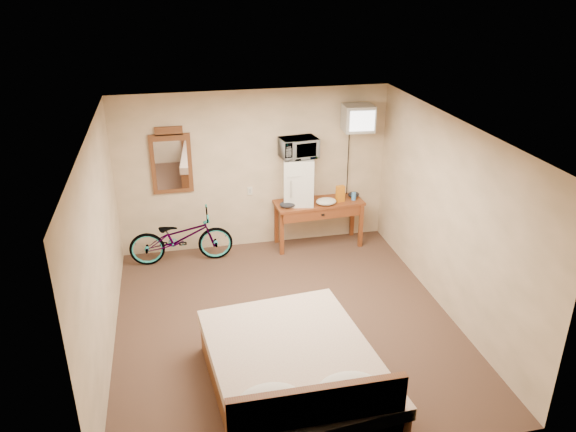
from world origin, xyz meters
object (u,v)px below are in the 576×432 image
object	(u,v)px
mini_fridge	(298,181)
microwave	(299,148)
crt_television	(358,118)
wall_mirror	(171,161)
desk	(319,209)
bicycle	(181,237)
blue_cup	(354,196)
bed	(295,376)

from	to	relation	value
mini_fridge	microwave	xyz separation A→B (m)	(0.00, 0.00, 0.52)
crt_television	microwave	bearing A→B (deg)	177.85
wall_mirror	desk	bearing A→B (deg)	-7.03
wall_mirror	bicycle	distance (m)	1.14
microwave	bicycle	bearing A→B (deg)	176.96
crt_television	bicycle	world-z (taller)	crt_television
desk	blue_cup	xyz separation A→B (m)	(0.56, -0.01, 0.18)
bicycle	bed	size ratio (longest dim) A/B	0.67
mini_fridge	bed	xyz separation A→B (m)	(-0.84, -3.43, -0.83)
microwave	bicycle	size ratio (longest dim) A/B	0.35
desk	bicycle	size ratio (longest dim) A/B	0.91
wall_mirror	crt_television	bearing A→B (deg)	-5.12
blue_cup	wall_mirror	world-z (taller)	wall_mirror
bicycle	bed	bearing A→B (deg)	-162.20
crt_television	wall_mirror	xyz separation A→B (m)	(-2.79, 0.25, -0.57)
blue_cup	bicycle	size ratio (longest dim) A/B	0.08
microwave	wall_mirror	distance (m)	1.91
microwave	crt_television	distance (m)	1.00
desk	microwave	size ratio (longest dim) A/B	2.58
desk	microwave	distance (m)	1.07
microwave	bed	distance (m)	3.78
mini_fridge	microwave	size ratio (longest dim) A/B	1.35
blue_cup	crt_television	world-z (taller)	crt_television
mini_fridge	crt_television	xyz separation A→B (m)	(0.91, -0.03, 0.94)
crt_television	bicycle	xyz separation A→B (m)	(-2.75, -0.10, -1.65)
crt_television	bed	xyz separation A→B (m)	(-1.74, -3.39, -1.77)
crt_television	mini_fridge	bearing A→B (deg)	177.86
mini_fridge	wall_mirror	world-z (taller)	wall_mirror
desk	bed	world-z (taller)	bed
bicycle	wall_mirror	bearing A→B (deg)	8.03
crt_television	bicycle	bearing A→B (deg)	-177.87
blue_cup	wall_mirror	bearing A→B (deg)	174.15
mini_fridge	bicycle	size ratio (longest dim) A/B	0.48
mini_fridge	crt_television	size ratio (longest dim) A/B	1.28
microwave	blue_cup	distance (m)	1.22
bed	blue_cup	bearing A→B (deg)	62.81
mini_fridge	crt_television	distance (m)	1.31
mini_fridge	crt_television	world-z (taller)	crt_television
desk	crt_television	distance (m)	1.54
microwave	wall_mirror	xyz separation A→B (m)	(-1.89, 0.22, -0.15)
mini_fridge	bed	size ratio (longest dim) A/B	0.32
blue_cup	wall_mirror	distance (m)	2.87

